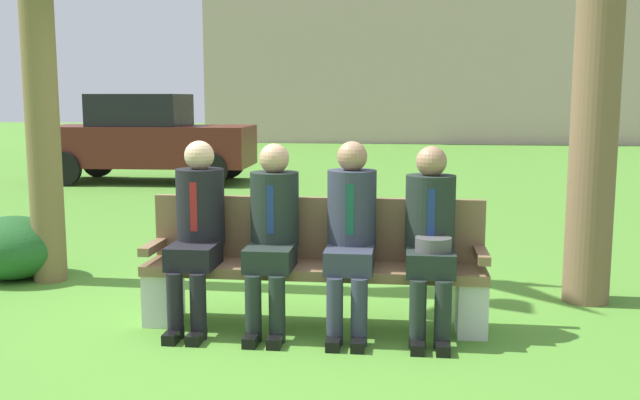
# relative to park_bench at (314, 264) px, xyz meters

# --- Properties ---
(ground_plane) EXTENTS (80.00, 80.00, 0.00)m
(ground_plane) POSITION_rel_park_bench_xyz_m (-0.39, -0.06, -0.44)
(ground_plane) COLOR #4F8B2E
(park_bench) EXTENTS (2.39, 0.44, 0.90)m
(park_bench) POSITION_rel_park_bench_xyz_m (0.00, 0.00, 0.00)
(park_bench) COLOR brown
(park_bench) RESTS_ON ground
(seated_man_leftmost) EXTENTS (0.34, 0.72, 1.31)m
(seated_man_leftmost) POSITION_rel_park_bench_xyz_m (-0.81, -0.13, 0.29)
(seated_man_leftmost) COLOR black
(seated_man_leftmost) RESTS_ON ground
(seated_man_centerleft) EXTENTS (0.34, 0.72, 1.30)m
(seated_man_centerleft) POSITION_rel_park_bench_xyz_m (-0.28, -0.13, 0.29)
(seated_man_centerleft) COLOR #1E2823
(seated_man_centerleft) RESTS_ON ground
(seated_man_centerright) EXTENTS (0.34, 0.72, 1.32)m
(seated_man_centerright) POSITION_rel_park_bench_xyz_m (0.27, -0.13, 0.30)
(seated_man_centerright) COLOR #2D3342
(seated_man_centerright) RESTS_ON ground
(seated_man_rightmost) EXTENTS (0.34, 0.72, 1.29)m
(seated_man_rightmost) POSITION_rel_park_bench_xyz_m (0.81, -0.14, 0.28)
(seated_man_rightmost) COLOR #1E2823
(seated_man_rightmost) RESTS_ON ground
(shrub_near_bench) EXTENTS (0.90, 0.83, 0.56)m
(shrub_near_bench) POSITION_rel_park_bench_xyz_m (-2.85, 0.97, -0.16)
(shrub_near_bench) COLOR #215624
(shrub_near_bench) RESTS_ON ground
(parked_car_near) EXTENTS (3.94, 1.79, 1.68)m
(parked_car_near) POSITION_rel_park_bench_xyz_m (-4.27, 8.25, 0.40)
(parked_car_near) COLOR #591E19
(parked_car_near) RESTS_ON ground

